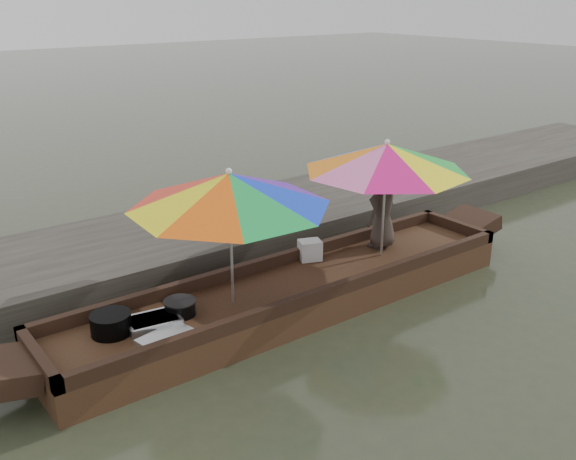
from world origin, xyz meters
TOP-DOWN VIEW (x-y plane):
  - water at (0.00, 0.00)m, footprint 80.00×80.00m
  - dock at (0.00, 2.20)m, footprint 22.00×2.20m
  - boat_hull at (0.00, 0.00)m, footprint 6.07×1.20m
  - cooking_pot at (-2.20, 0.16)m, footprint 0.41×0.41m
  - tray_crayfish at (-1.80, 0.05)m, footprint 0.60×0.46m
  - tray_scallop at (-1.82, -0.33)m, footprint 0.62×0.49m
  - charcoal_grill at (-1.45, 0.10)m, footprint 0.33×0.33m
  - supply_bag at (0.62, 0.45)m, footprint 0.34×0.30m
  - vendor at (1.68, 0.23)m, footprint 0.60×0.47m
  - umbrella_bow at (-0.84, 0.00)m, footprint 2.80×2.80m
  - umbrella_stern at (1.47, 0.00)m, footprint 2.54×2.54m

SIDE VIEW (x-z plane):
  - water at x=0.00m, z-range 0.00..0.00m
  - boat_hull at x=0.00m, z-range 0.00..0.35m
  - dock at x=0.00m, z-range 0.00..0.50m
  - tray_scallop at x=-1.82m, z-range 0.35..0.41m
  - tray_crayfish at x=-1.80m, z-range 0.35..0.44m
  - charcoal_grill at x=-1.45m, z-range 0.35..0.51m
  - cooking_pot at x=-2.20m, z-range 0.35..0.57m
  - supply_bag at x=0.62m, z-range 0.35..0.61m
  - vendor at x=1.68m, z-range 0.35..1.43m
  - umbrella_bow at x=-0.84m, z-range 0.35..1.90m
  - umbrella_stern at x=1.47m, z-range 0.35..1.90m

